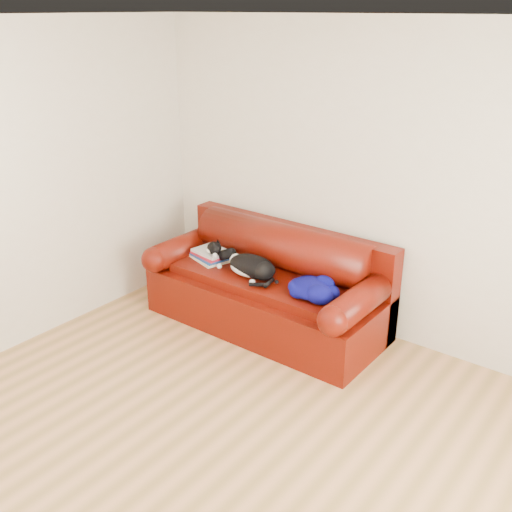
{
  "coord_description": "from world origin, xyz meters",
  "views": [
    {
      "loc": [
        2.03,
        -2.31,
        2.65
      ],
      "look_at": [
        -0.79,
        1.35,
        0.72
      ],
      "focal_mm": 42.0,
      "sensor_mm": 36.0,
      "label": 1
    }
  ],
  "objects_px": {
    "book_stack": "(211,255)",
    "cat": "(251,266)",
    "blanket": "(313,288)",
    "sofa_base": "(266,301)"
  },
  "relations": [
    {
      "from": "cat",
      "to": "blanket",
      "type": "bearing_deg",
      "value": 14.06
    },
    {
      "from": "cat",
      "to": "blanket",
      "type": "relative_size",
      "value": 1.33
    },
    {
      "from": "book_stack",
      "to": "blanket",
      "type": "relative_size",
      "value": 0.83
    },
    {
      "from": "book_stack",
      "to": "cat",
      "type": "distance_m",
      "value": 0.52
    },
    {
      "from": "sofa_base",
      "to": "book_stack",
      "type": "relative_size",
      "value": 5.27
    },
    {
      "from": "cat",
      "to": "blanket",
      "type": "xyz_separation_m",
      "value": [
        0.62,
        0.02,
        -0.03
      ]
    },
    {
      "from": "cat",
      "to": "book_stack",
      "type": "bearing_deg",
      "value": -174.51
    },
    {
      "from": "sofa_base",
      "to": "cat",
      "type": "distance_m",
      "value": 0.38
    },
    {
      "from": "book_stack",
      "to": "cat",
      "type": "relative_size",
      "value": 0.63
    },
    {
      "from": "sofa_base",
      "to": "book_stack",
      "type": "bearing_deg",
      "value": -174.73
    }
  ]
}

